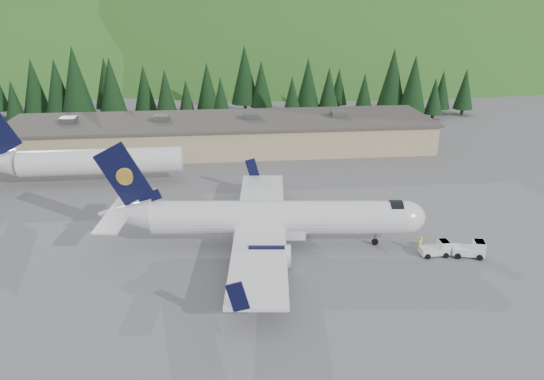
{
  "coord_description": "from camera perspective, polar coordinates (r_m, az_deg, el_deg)",
  "views": [
    {
      "loc": [
        -6.17,
        -50.29,
        24.98
      ],
      "look_at": [
        0.0,
        6.0,
        4.0
      ],
      "focal_mm": 35.0,
      "sensor_mm": 36.0,
      "label": 1
    }
  ],
  "objects": [
    {
      "name": "tree_line",
      "position": [
        113.82,
        -9.65,
        11.1
      ],
      "size": [
        113.17,
        16.97,
        14.38
      ],
      "color": "black",
      "rests_on": "ground"
    },
    {
      "name": "baggage_tug_b",
      "position": [
        57.53,
        20.6,
        -5.98
      ],
      "size": [
        3.46,
        2.54,
        1.69
      ],
      "rotation": [
        0.0,
        0.0,
        -0.26
      ],
      "color": "white",
      "rests_on": "ground"
    },
    {
      "name": "terminal_building",
      "position": [
        91.08,
        -5.36,
        6.03
      ],
      "size": [
        71.0,
        17.0,
        6.1
      ],
      "color": "tan",
      "rests_on": "ground"
    },
    {
      "name": "airliner",
      "position": [
        55.22,
        -0.36,
        -3.11
      ],
      "size": [
        34.15,
        32.11,
        11.33
      ],
      "rotation": [
        0.0,
        0.0,
        -0.11
      ],
      "color": "white",
      "rests_on": "ground"
    },
    {
      "name": "baggage_tug_a",
      "position": [
        56.68,
        17.32,
        -6.05
      ],
      "size": [
        2.9,
        1.79,
        1.53
      ],
      "rotation": [
        0.0,
        0.0,
        0.02
      ],
      "color": "white",
      "rests_on": "ground"
    },
    {
      "name": "hills",
      "position": [
        285.57,
        6.25,
        -1.97
      ],
      "size": [
        614.0,
        330.0,
        300.0
      ],
      "color": "#30611B",
      "rests_on": "ground"
    },
    {
      "name": "ramp_worker",
      "position": [
        56.92,
        15.64,
        -5.61
      ],
      "size": [
        0.7,
        0.63,
        1.61
      ],
      "primitive_type": "imported",
      "rotation": [
        0.0,
        0.0,
        3.66
      ],
      "color": "#FFF913",
      "rests_on": "ground"
    },
    {
      "name": "second_airliner",
      "position": [
        77.76,
        -19.97,
        2.91
      ],
      "size": [
        27.5,
        11.0,
        10.05
      ],
      "color": "white",
      "rests_on": "ground"
    },
    {
      "name": "ground",
      "position": [
        56.49,
        0.67,
        -5.92
      ],
      "size": [
        600.0,
        600.0,
        0.0
      ],
      "primitive_type": "plane",
      "color": "slate"
    }
  ]
}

